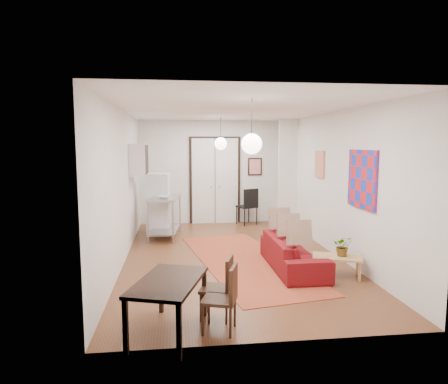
{
  "coord_description": "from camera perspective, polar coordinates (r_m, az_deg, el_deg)",
  "views": [
    {
      "loc": [
        -1.1,
        -7.72,
        2.26
      ],
      "look_at": [
        -0.1,
        0.48,
        1.25
      ],
      "focal_mm": 32.0,
      "sensor_mm": 36.0,
      "label": 1
    }
  ],
  "objects": [
    {
      "name": "poster_back",
      "position": [
        11.43,
        4.44,
        3.64
      ],
      "size": [
        0.4,
        0.03,
        0.5
      ],
      "primitive_type": "cube",
      "color": "red",
      "rests_on": "wall_back"
    },
    {
      "name": "kitchen_counter",
      "position": [
        9.68,
        -8.47,
        -2.64
      ],
      "size": [
        0.82,
        1.38,
        0.99
      ],
      "rotation": [
        0.0,
        0.0,
        -0.14
      ],
      "color": "#A4A6A9",
      "rests_on": "floor"
    },
    {
      "name": "pendant_back",
      "position": [
        9.78,
        -0.48,
        6.92
      ],
      "size": [
        0.3,
        0.3,
        0.8
      ],
      "color": "white",
      "rests_on": "ceiling"
    },
    {
      "name": "dining_chair_near",
      "position": [
        5.34,
        -1.23,
        -12.6
      ],
      "size": [
        0.49,
        0.6,
        0.82
      ],
      "rotation": [
        0.0,
        0.0,
        -1.88
      ],
      "color": "#372011",
      "rests_on": "floor"
    },
    {
      "name": "kilim_rug",
      "position": [
        7.81,
        2.99,
        -9.81
      ],
      "size": [
        2.33,
        4.51,
        0.01
      ],
      "primitive_type": "cube",
      "rotation": [
        0.0,
        0.0,
        0.18
      ],
      "color": "#AC442B",
      "rests_on": "floor"
    },
    {
      "name": "sofa",
      "position": [
        7.39,
        9.84,
        -8.57
      ],
      "size": [
        0.78,
        2.0,
        0.58
      ],
      "primitive_type": "imported",
      "rotation": [
        0.0,
        0.0,
        1.57
      ],
      "color": "maroon",
      "rests_on": "floor"
    },
    {
      "name": "stub_partition",
      "position": [
        10.71,
        9.08,
        2.54
      ],
      "size": [
        0.5,
        0.1,
        2.9
      ],
      "primitive_type": "cube",
      "color": "white",
      "rests_on": "floor"
    },
    {
      "name": "wall_back",
      "position": [
        11.3,
        -1.33,
        2.85
      ],
      "size": [
        4.2,
        0.02,
        2.9
      ],
      "primitive_type": "cube",
      "color": "white",
      "rests_on": "floor"
    },
    {
      "name": "potted_plant",
      "position": [
        7.11,
        16.63,
        -7.4
      ],
      "size": [
        0.39,
        0.36,
        0.35
      ],
      "primitive_type": "imported",
      "rotation": [
        0.0,
        0.0,
        -0.35
      ],
      "color": "#36652D",
      "rests_on": "coffee_table"
    },
    {
      "name": "painting_popart",
      "position": [
        7.23,
        19.14,
        1.75
      ],
      "size": [
        0.05,
        1.0,
        1.0
      ],
      "primitive_type": "cube",
      "color": "red",
      "rests_on": "wall_right"
    },
    {
      "name": "dining_chair_far",
      "position": [
        5.0,
        -0.8,
        -13.98
      ],
      "size": [
        0.49,
        0.6,
        0.82
      ],
      "rotation": [
        0.0,
        0.0,
        -1.88
      ],
      "color": "#372011",
      "rests_on": "floor"
    },
    {
      "name": "soap_bottle",
      "position": [
        9.87,
        -8.77,
        0.12
      ],
      "size": [
        0.12,
        0.12,
        0.21
      ],
      "primitive_type": "imported",
      "rotation": [
        0.0,
        0.0,
        -0.34
      ],
      "color": "#518EAF",
      "rests_on": "kitchen_counter"
    },
    {
      "name": "black_side_chair",
      "position": [
        11.26,
        3.18,
        -1.52
      ],
      "size": [
        0.61,
        0.63,
        1.02
      ],
      "rotation": [
        0.0,
        0.0,
        3.54
      ],
      "color": "black",
      "rests_on": "floor"
    },
    {
      "name": "fridge",
      "position": [
        9.99,
        -9.35,
        -1.73
      ],
      "size": [
        0.58,
        0.58,
        1.53
      ],
      "primitive_type": "cube",
      "rotation": [
        0.0,
        0.0,
        -0.09
      ],
      "color": "silver",
      "rests_on": "floor"
    },
    {
      "name": "double_doors",
      "position": [
        11.28,
        -1.3,
        1.57
      ],
      "size": [
        1.44,
        0.06,
        2.5
      ],
      "primitive_type": "cube",
      "color": "silver",
      "rests_on": "wall_back"
    },
    {
      "name": "floor",
      "position": [
        8.12,
        1.14,
        -9.2
      ],
      "size": [
        7.0,
        7.0,
        0.0
      ],
      "primitive_type": "plane",
      "color": "brown",
      "rests_on": "ground"
    },
    {
      "name": "print_left",
      "position": [
        9.77,
        -12.67,
        4.98
      ],
      "size": [
        0.03,
        0.44,
        0.54
      ],
      "primitive_type": "cube",
      "color": "olive",
      "rests_on": "wall_left"
    },
    {
      "name": "coffee_table",
      "position": [
        7.13,
        15.82,
        -9.18
      ],
      "size": [
        0.9,
        0.69,
        0.36
      ],
      "rotation": [
        0.0,
        0.0,
        -0.35
      ],
      "color": "tan",
      "rests_on": "floor"
    },
    {
      "name": "wall_cabinet",
      "position": [
        9.26,
        -12.05,
        4.59
      ],
      "size": [
        0.35,
        1.0,
        0.7
      ],
      "primitive_type": "cube",
      "color": "silver",
      "rests_on": "wall_left"
    },
    {
      "name": "pendant_front",
      "position": [
        5.82,
        3.97,
        6.88
      ],
      "size": [
        0.3,
        0.3,
        0.8
      ],
      "color": "white",
      "rests_on": "ceiling"
    },
    {
      "name": "wall_left",
      "position": [
        7.83,
        -14.24,
        0.82
      ],
      "size": [
        0.02,
        7.0,
        2.9
      ],
      "primitive_type": "cube",
      "color": "white",
      "rests_on": "floor"
    },
    {
      "name": "wall_right",
      "position": [
        8.39,
        15.51,
        1.18
      ],
      "size": [
        0.02,
        7.0,
        2.9
      ],
      "primitive_type": "cube",
      "color": "white",
      "rests_on": "floor"
    },
    {
      "name": "ceiling",
      "position": [
        7.82,
        1.19,
        11.66
      ],
      "size": [
        4.2,
        7.0,
        0.02
      ],
      "primitive_type": "cube",
      "color": "white",
      "rests_on": "wall_back"
    },
    {
      "name": "wall_front",
      "position": [
        4.43,
        7.54,
        -3.6
      ],
      "size": [
        4.2,
        0.02,
        2.9
      ],
      "primitive_type": "cube",
      "color": "white",
      "rests_on": "floor"
    },
    {
      "name": "painting_abstract",
      "position": [
        9.1,
        13.52,
        3.88
      ],
      "size": [
        0.05,
        0.5,
        0.6
      ],
      "primitive_type": "cube",
      "color": "beige",
      "rests_on": "wall_right"
    },
    {
      "name": "dining_table",
      "position": [
        4.88,
        -7.93,
        -13.15
      ],
      "size": [
        1.01,
        1.34,
        0.66
      ],
      "rotation": [
        0.0,
        0.0,
        -0.31
      ],
      "color": "black",
      "rests_on": "floor"
    },
    {
      "name": "bowl",
      "position": [
        9.33,
        -8.56,
        -0.73
      ],
      "size": [
        0.3,
        0.3,
        0.06
      ],
      "primitive_type": "imported",
      "rotation": [
        0.0,
        0.0,
        -0.34
      ],
      "color": "beige",
      "rests_on": "kitchen_counter"
    }
  ]
}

